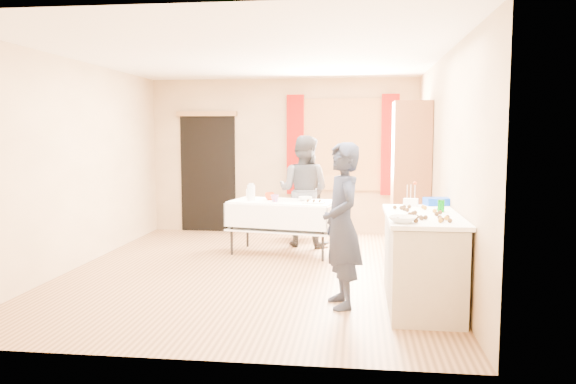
# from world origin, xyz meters

# --- Properties ---
(floor) EXTENTS (4.50, 5.50, 0.02)m
(floor) POSITION_xyz_m (0.00, 0.00, -0.01)
(floor) COLOR #9E7047
(floor) RESTS_ON ground
(ceiling) EXTENTS (4.50, 5.50, 0.02)m
(ceiling) POSITION_xyz_m (0.00, 0.00, 2.61)
(ceiling) COLOR white
(ceiling) RESTS_ON floor
(wall_back) EXTENTS (4.50, 0.02, 2.60)m
(wall_back) POSITION_xyz_m (0.00, 2.76, 1.30)
(wall_back) COLOR tan
(wall_back) RESTS_ON floor
(wall_front) EXTENTS (4.50, 0.02, 2.60)m
(wall_front) POSITION_xyz_m (0.00, -2.76, 1.30)
(wall_front) COLOR tan
(wall_front) RESTS_ON floor
(wall_left) EXTENTS (0.02, 5.50, 2.60)m
(wall_left) POSITION_xyz_m (-2.26, 0.00, 1.30)
(wall_left) COLOR tan
(wall_left) RESTS_ON floor
(wall_right) EXTENTS (0.02, 5.50, 2.60)m
(wall_right) POSITION_xyz_m (2.26, 0.00, 1.30)
(wall_right) COLOR tan
(wall_right) RESTS_ON floor
(window_frame) EXTENTS (1.32, 0.06, 1.52)m
(window_frame) POSITION_xyz_m (1.00, 2.72, 1.50)
(window_frame) COLOR olive
(window_frame) RESTS_ON wall_back
(window_pane) EXTENTS (1.20, 0.02, 1.40)m
(window_pane) POSITION_xyz_m (1.00, 2.71, 1.50)
(window_pane) COLOR white
(window_pane) RESTS_ON wall_back
(curtain_left) EXTENTS (0.28, 0.06, 1.65)m
(curtain_left) POSITION_xyz_m (0.22, 2.67, 1.50)
(curtain_left) COLOR #A00903
(curtain_left) RESTS_ON wall_back
(curtain_right) EXTENTS (0.28, 0.06, 1.65)m
(curtain_right) POSITION_xyz_m (1.78, 2.67, 1.50)
(curtain_right) COLOR #A00903
(curtain_right) RESTS_ON wall_back
(doorway) EXTENTS (0.95, 0.04, 2.00)m
(doorway) POSITION_xyz_m (-1.30, 2.73, 1.00)
(doorway) COLOR black
(doorway) RESTS_ON floor
(door_lintel) EXTENTS (1.05, 0.06, 0.08)m
(door_lintel) POSITION_xyz_m (-1.30, 2.70, 2.02)
(door_lintel) COLOR olive
(door_lintel) RESTS_ON wall_back
(cabinet) EXTENTS (0.50, 0.60, 2.13)m
(cabinet) POSITION_xyz_m (1.99, 1.24, 1.06)
(cabinet) COLOR brown
(cabinet) RESTS_ON floor
(counter) EXTENTS (0.71, 1.49, 0.91)m
(counter) POSITION_xyz_m (1.89, -1.17, 0.45)
(counter) COLOR #BAB09D
(counter) RESTS_ON floor
(party_table) EXTENTS (1.58, 1.01, 0.75)m
(party_table) POSITION_xyz_m (0.23, 1.04, 0.45)
(party_table) COLOR black
(party_table) RESTS_ON floor
(chair) EXTENTS (0.43, 0.43, 1.00)m
(chair) POSITION_xyz_m (0.47, 2.18, 0.30)
(chair) COLOR black
(chair) RESTS_ON floor
(girl) EXTENTS (0.80, 0.71, 1.60)m
(girl) POSITION_xyz_m (1.11, -1.28, 0.80)
(girl) COLOR #1E2338
(girl) RESTS_ON floor
(woman) EXTENTS (1.14, 1.06, 1.66)m
(woman) POSITION_xyz_m (0.46, 1.66, 0.83)
(woman) COLOR black
(woman) RESTS_ON floor
(soda_can) EXTENTS (0.08, 0.08, 0.12)m
(soda_can) POSITION_xyz_m (2.08, -1.00, 0.97)
(soda_can) COLOR #02800B
(soda_can) RESTS_ON counter
(mixing_bowl) EXTENTS (0.40, 0.40, 0.06)m
(mixing_bowl) POSITION_xyz_m (1.66, -1.73, 0.94)
(mixing_bowl) COLOR white
(mixing_bowl) RESTS_ON counter
(foam_block) EXTENTS (0.17, 0.13, 0.08)m
(foam_block) POSITION_xyz_m (1.83, -0.56, 0.95)
(foam_block) COLOR white
(foam_block) RESTS_ON counter
(blue_basket) EXTENTS (0.33, 0.26, 0.08)m
(blue_basket) POSITION_xyz_m (2.14, -0.45, 0.95)
(blue_basket) COLOR #0538BD
(blue_basket) RESTS_ON counter
(pitcher) EXTENTS (0.13, 0.13, 0.22)m
(pitcher) POSITION_xyz_m (-0.22, 1.01, 0.86)
(pitcher) COLOR silver
(pitcher) RESTS_ON party_table
(cup_red) EXTENTS (0.15, 0.15, 0.11)m
(cup_red) POSITION_xyz_m (0.03, 1.12, 0.80)
(cup_red) COLOR red
(cup_red) RESTS_ON party_table
(cup_rainbow) EXTENTS (0.13, 0.13, 0.10)m
(cup_rainbow) POSITION_xyz_m (0.13, 0.89, 0.80)
(cup_rainbow) COLOR red
(cup_rainbow) RESTS_ON party_table
(small_bowl) EXTENTS (0.31, 0.31, 0.06)m
(small_bowl) POSITION_xyz_m (0.54, 1.08, 0.78)
(small_bowl) COLOR white
(small_bowl) RESTS_ON party_table
(pastry_tray) EXTENTS (0.30, 0.23, 0.02)m
(pastry_tray) POSITION_xyz_m (0.68, 0.82, 0.76)
(pastry_tray) COLOR white
(pastry_tray) RESTS_ON party_table
(bottle) EXTENTS (0.16, 0.16, 0.19)m
(bottle) POSITION_xyz_m (-0.30, 1.35, 0.85)
(bottle) COLOR white
(bottle) RESTS_ON party_table
(cake_balls) EXTENTS (0.53, 1.01, 0.04)m
(cake_balls) POSITION_xyz_m (1.88, -1.28, 0.93)
(cake_balls) COLOR #3F2314
(cake_balls) RESTS_ON counter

